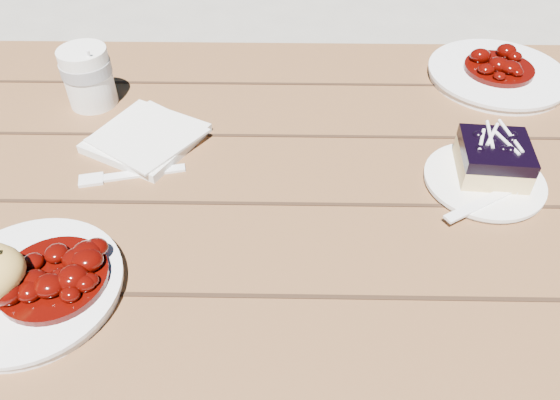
{
  "coord_description": "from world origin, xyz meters",
  "views": [
    {
      "loc": [
        0.21,
        -0.64,
        1.28
      ],
      "look_at": [
        0.2,
        -0.14,
        0.81
      ],
      "focal_mm": 35.0,
      "sensor_mm": 36.0,
      "label": 1
    }
  ],
  "objects_px": {
    "dessert_plate": "(484,181)",
    "main_plate": "(30,289)",
    "picnic_table": "(164,239)",
    "blueberry_cake": "(494,158)",
    "coffee_cup": "(88,77)",
    "second_plate": "(497,75)"
  },
  "relations": [
    {
      "from": "blueberry_cake",
      "to": "second_plate",
      "type": "xyz_separation_m",
      "value": [
        0.09,
        0.28,
        -0.03
      ]
    },
    {
      "from": "second_plate",
      "to": "main_plate",
      "type": "bearing_deg",
      "value": -143.86
    },
    {
      "from": "picnic_table",
      "to": "blueberry_cake",
      "type": "xyz_separation_m",
      "value": [
        0.51,
        -0.02,
        0.2
      ]
    },
    {
      "from": "picnic_table",
      "to": "dessert_plate",
      "type": "bearing_deg",
      "value": -3.65
    },
    {
      "from": "second_plate",
      "to": "coffee_cup",
      "type": "bearing_deg",
      "value": -172.79
    },
    {
      "from": "picnic_table",
      "to": "second_plate",
      "type": "bearing_deg",
      "value": 23.96
    },
    {
      "from": "second_plate",
      "to": "dessert_plate",
      "type": "bearing_deg",
      "value": -108.48
    },
    {
      "from": "picnic_table",
      "to": "blueberry_cake",
      "type": "relative_size",
      "value": 19.44
    },
    {
      "from": "main_plate",
      "to": "coffee_cup",
      "type": "relative_size",
      "value": 2.12
    },
    {
      "from": "dessert_plate",
      "to": "picnic_table",
      "type": "bearing_deg",
      "value": 176.35
    },
    {
      "from": "picnic_table",
      "to": "dessert_plate",
      "type": "relative_size",
      "value": 11.99
    },
    {
      "from": "main_plate",
      "to": "blueberry_cake",
      "type": "xyz_separation_m",
      "value": [
        0.6,
        0.22,
        0.03
      ]
    },
    {
      "from": "blueberry_cake",
      "to": "second_plate",
      "type": "distance_m",
      "value": 0.3
    },
    {
      "from": "blueberry_cake",
      "to": "coffee_cup",
      "type": "bearing_deg",
      "value": 168.26
    },
    {
      "from": "picnic_table",
      "to": "main_plate",
      "type": "bearing_deg",
      "value": -111.51
    },
    {
      "from": "main_plate",
      "to": "dessert_plate",
      "type": "relative_size",
      "value": 1.28
    },
    {
      "from": "coffee_cup",
      "to": "dessert_plate",
      "type": "bearing_deg",
      "value": -18.17
    },
    {
      "from": "coffee_cup",
      "to": "picnic_table",
      "type": "bearing_deg",
      "value": -53.56
    },
    {
      "from": "main_plate",
      "to": "coffee_cup",
      "type": "distance_m",
      "value": 0.42
    },
    {
      "from": "dessert_plate",
      "to": "main_plate",
      "type": "bearing_deg",
      "value": -160.67
    },
    {
      "from": "picnic_table",
      "to": "coffee_cup",
      "type": "bearing_deg",
      "value": 126.44
    },
    {
      "from": "main_plate",
      "to": "coffee_cup",
      "type": "xyz_separation_m",
      "value": [
        -0.03,
        0.41,
        0.04
      ]
    }
  ]
}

